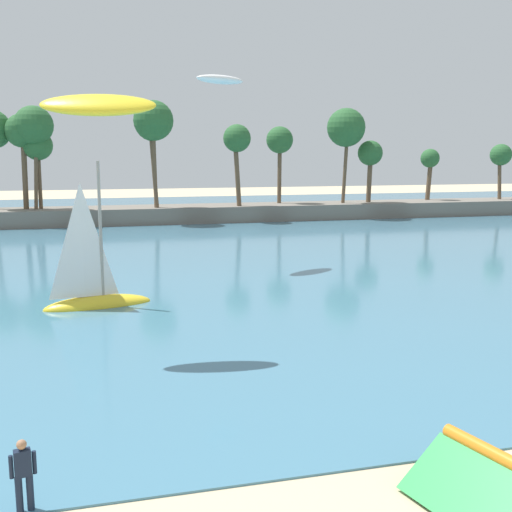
% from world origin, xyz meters
% --- Properties ---
extents(sea, '(220.00, 95.65, 0.06)m').
position_xyz_m(sea, '(0.00, 55.06, 0.03)').
color(sea, teal).
rests_on(sea, ground).
extents(palm_headland, '(107.79, 6.76, 13.06)m').
position_xyz_m(palm_headland, '(0.56, 62.85, 4.01)').
color(palm_headland, slate).
rests_on(palm_headland, ground).
extents(person_at_waterline, '(0.54, 0.26, 1.67)m').
position_xyz_m(person_at_waterline, '(-4.97, 7.36, 0.89)').
color(person_at_waterline, '#141E33').
rests_on(person_at_waterline, ground).
extents(sailboat_toward_headland, '(5.48, 2.49, 7.66)m').
position_xyz_m(sailboat_toward_headland, '(-3.42, 25.44, 0.75)').
color(sailboat_toward_headland, yellow).
rests_on(sailboat_toward_headland, sea).
extents(kite_aloft_high_over_bay, '(4.27, 2.07, 1.17)m').
position_xyz_m(kite_aloft_high_over_bay, '(-3.00, 17.82, 9.25)').
color(kite_aloft_high_over_bay, yellow).
extents(kite_aloft_drifting_left, '(3.90, 2.89, 0.63)m').
position_xyz_m(kite_aloft_drifting_left, '(4.85, 34.71, 12.22)').
color(kite_aloft_drifting_left, white).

